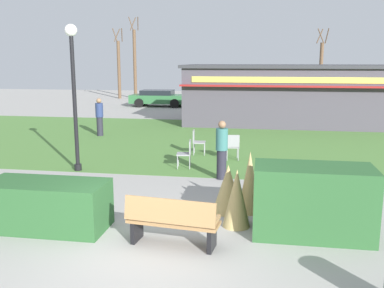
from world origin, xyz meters
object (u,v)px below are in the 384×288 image
at_px(parked_car_west_slot, 159,98).
at_px(food_kiosk, 285,94).
at_px(park_bench, 172,222).
at_px(parked_car_east_slot, 304,100).
at_px(tree_center_bg, 119,68).
at_px(cafe_chair_east, 197,140).
at_px(parked_car_center_slot, 231,99).
at_px(cafe_chair_west, 187,152).
at_px(person_strolling, 222,150).
at_px(person_standing, 99,117).
at_px(cafe_chair_center, 233,145).
at_px(lamppost_mid, 74,81).
at_px(tree_left_bg, 135,63).
at_px(tree_right_bg, 321,71).

bearing_deg(parked_car_west_slot, food_kiosk, -40.80).
xyz_separation_m(park_bench, food_kiosk, (2.73, 16.08, 1.09)).
height_order(parked_car_east_slot, tree_center_bg, tree_center_bg).
bearing_deg(cafe_chair_east, tree_center_bg, 115.33).
xyz_separation_m(park_bench, parked_car_center_slot, (-0.70, 23.61, 0.16)).
bearing_deg(park_bench, parked_car_east_slot, 79.46).
relative_size(cafe_chair_west, parked_car_east_slot, 0.21).
bearing_deg(person_strolling, person_standing, 61.89).
xyz_separation_m(cafe_chair_west, cafe_chair_center, (1.35, 1.32, 0.00)).
distance_m(parked_car_west_slot, parked_car_center_slot, 5.29).
height_order(park_bench, person_strolling, person_strolling).
relative_size(park_bench, tree_center_bg, 0.29).
distance_m(park_bench, parked_car_east_slot, 24.01).
bearing_deg(lamppost_mid, tree_left_bg, 102.71).
relative_size(cafe_chair_west, person_strolling, 0.53).
distance_m(cafe_chair_west, tree_right_bg, 23.03).
relative_size(person_strolling, tree_left_bg, 0.24).
bearing_deg(park_bench, cafe_chair_west, 97.45).
bearing_deg(park_bench, food_kiosk, 80.36).
relative_size(lamppost_mid, tree_right_bg, 0.77).
height_order(park_bench, cafe_chair_center, park_bench).
bearing_deg(tree_left_bg, park_bench, -72.07).
xyz_separation_m(lamppost_mid, food_kiosk, (6.76, 11.15, -1.19)).
bearing_deg(cafe_chair_east, tree_right_bg, 71.44).
bearing_deg(parked_car_west_slot, person_standing, -88.45).
xyz_separation_m(park_bench, tree_left_bg, (-9.62, 29.74, 2.66)).
bearing_deg(person_strolling, cafe_chair_east, 38.67).
bearing_deg(tree_center_bg, cafe_chair_center, -62.59).
xyz_separation_m(park_bench, tree_right_bg, (5.95, 27.73, 2.03)).
distance_m(park_bench, tree_center_bg, 31.58).
bearing_deg(lamppost_mid, person_standing, 105.07).
xyz_separation_m(cafe_chair_west, person_strolling, (1.21, -1.10, 0.33)).
relative_size(park_bench, tree_right_bg, 0.31).
relative_size(food_kiosk, person_strolling, 6.32).
relative_size(lamppost_mid, person_standing, 2.60).
xyz_separation_m(parked_car_center_slot, parked_car_east_slot, (5.10, -0.00, 0.00)).
height_order(cafe_chair_west, tree_left_bg, tree_left_bg).
relative_size(parked_car_east_slot, tree_left_bg, 0.60).
relative_size(food_kiosk, cafe_chair_center, 12.00).
bearing_deg(parked_car_west_slot, tree_right_bg, 19.05).
height_order(lamppost_mid, cafe_chair_west, lamppost_mid).
distance_m(lamppost_mid, parked_car_east_slot, 20.60).
distance_m(lamppost_mid, cafe_chair_west, 4.05).
distance_m(cafe_chair_center, tree_center_bg, 25.33).
height_order(cafe_chair_west, cafe_chair_center, same).
height_order(person_strolling, parked_car_west_slot, person_strolling).
relative_size(food_kiosk, parked_car_east_slot, 2.53).
bearing_deg(tree_center_bg, food_kiosk, -44.33).
relative_size(lamppost_mid, cafe_chair_center, 4.94).
bearing_deg(person_standing, tree_center_bg, 72.81).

